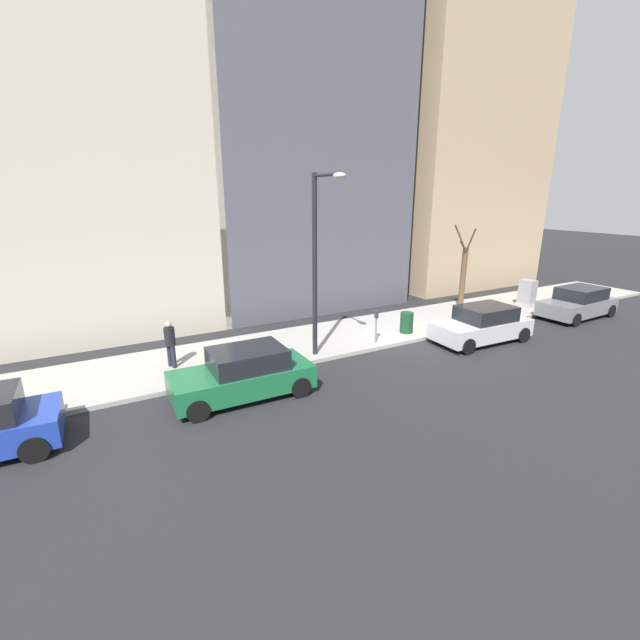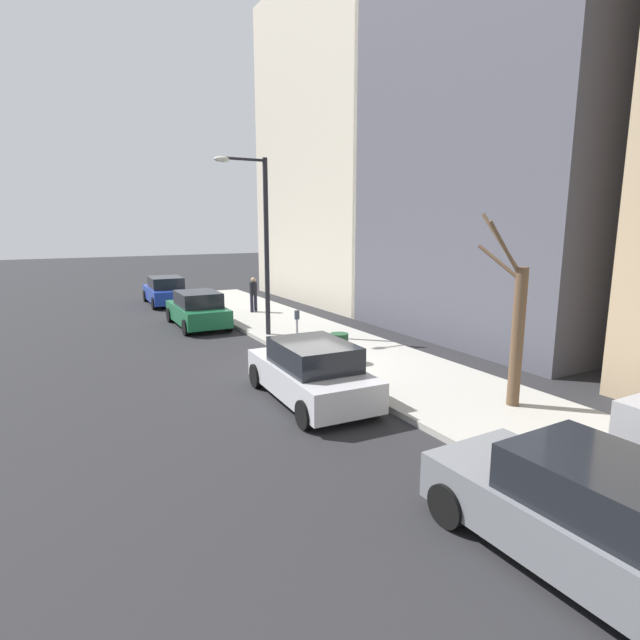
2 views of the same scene
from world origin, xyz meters
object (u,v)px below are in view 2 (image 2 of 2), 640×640
at_px(utility_box, 638,446).
at_px(pedestrian_near_meter, 253,293).
at_px(parked_car_grey, 594,517).
at_px(office_tower_right, 387,151).
at_px(bare_tree, 516,329).
at_px(parking_meter, 297,326).
at_px(streetlamp, 260,232).
at_px(parked_car_blue, 166,291).
at_px(parked_car_silver, 311,372).
at_px(parked_car_green, 198,310).
at_px(trash_bin, 339,348).

distance_m(utility_box, pedestrian_near_meter, 18.28).
height_order(parked_car_grey, office_tower_right, office_tower_right).
bearing_deg(office_tower_right, bare_tree, -116.98).
bearing_deg(bare_tree, pedestrian_near_meter, 92.71).
xyz_separation_m(parking_meter, bare_tree, (2.13, -7.01, 0.97)).
distance_m(parking_meter, utility_box, 10.60).
bearing_deg(bare_tree, parked_car_grey, -129.57).
bearing_deg(streetlamp, parked_car_grey, -95.21).
bearing_deg(parking_meter, parked_car_blue, 97.06).
xyz_separation_m(parked_car_blue, streetlamp, (1.44, -10.26, 3.28)).
xyz_separation_m(parked_car_grey, parked_car_silver, (-0.22, 7.13, 0.00)).
height_order(parked_car_silver, parked_car_blue, same).
bearing_deg(pedestrian_near_meter, parked_car_grey, 59.91).
xyz_separation_m(parking_meter, office_tower_right, (10.91, 10.24, 7.52)).
relative_size(parked_car_grey, streetlamp, 0.65).
distance_m(parked_car_green, parking_meter, 6.40).
height_order(parked_car_green, parking_meter, parked_car_green).
bearing_deg(parking_meter, parked_car_green, 105.30).
bearing_deg(utility_box, streetlamp, 94.37).
distance_m(streetlamp, bare_tree, 10.23).
bearing_deg(parked_car_green, parked_car_grey, -88.50).
bearing_deg(utility_box, parking_meter, 94.60).
relative_size(parked_car_blue, utility_box, 2.97).
relative_size(parked_car_silver, parked_car_green, 1.01).
height_order(parked_car_blue, parking_meter, parked_car_blue).
relative_size(parked_car_green, pedestrian_near_meter, 2.54).
xyz_separation_m(parked_car_green, parked_car_blue, (0.08, 6.83, 0.00)).
height_order(pedestrian_near_meter, office_tower_right, office_tower_right).
distance_m(parked_car_grey, office_tower_right, 26.05).
relative_size(parked_car_grey, utility_box, 2.97).
relative_size(parked_car_green, trash_bin, 4.69).
bearing_deg(parked_car_blue, parked_car_grey, -87.86).
bearing_deg(office_tower_right, parked_car_blue, 167.57).
height_order(parked_car_green, office_tower_right, office_tower_right).
xyz_separation_m(parking_meter, utility_box, (0.85, -10.57, -0.13)).
xyz_separation_m(utility_box, streetlamp, (-1.02, 13.31, 3.17)).
bearing_deg(utility_box, parked_car_silver, 111.67).
height_order(streetlamp, trash_bin, streetlamp).
height_order(utility_box, bare_tree, bare_tree).
height_order(parking_meter, bare_tree, bare_tree).
height_order(trash_bin, office_tower_right, office_tower_right).
bearing_deg(trash_bin, parked_car_silver, -133.49).
bearing_deg(trash_bin, office_tower_right, 49.43).
distance_m(parked_car_green, office_tower_right, 15.35).
height_order(parked_car_grey, bare_tree, bare_tree).
relative_size(parked_car_grey, bare_tree, 0.96).
bearing_deg(parked_car_green, streetlamp, -65.35).
bearing_deg(trash_bin, parked_car_green, 104.70).
xyz_separation_m(parked_car_grey, parked_car_blue, (-0.16, 24.34, 0.00)).
xyz_separation_m(parking_meter, streetlamp, (-0.17, 2.74, 3.04)).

